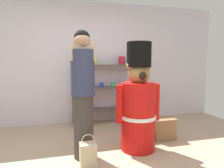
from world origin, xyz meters
TOP-DOWN VIEW (x-y plane):
  - back_wall at (0.00, 2.20)m, footprint 6.40×0.12m
  - merchandise_shelf at (0.54, 1.98)m, footprint 1.49×0.35m
  - teddy_bear_guard at (0.67, 0.53)m, footprint 0.68×0.53m
  - person_shopper at (-0.15, 0.48)m, footprint 0.33×0.32m
  - shopping_bag at (-0.13, 0.21)m, footprint 0.21×0.16m
  - display_crate at (1.24, 0.79)m, footprint 0.39×0.26m

SIDE VIEW (x-z plane):
  - shopping_bag at x=-0.13m, z-range -0.05..0.36m
  - display_crate at x=1.24m, z-range 0.00..0.36m
  - teddy_bear_guard at x=0.67m, z-range -0.11..1.49m
  - merchandise_shelf at x=0.54m, z-range 0.01..1.60m
  - person_shopper at x=-0.15m, z-range 0.05..1.78m
  - back_wall at x=0.00m, z-range 0.00..2.60m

